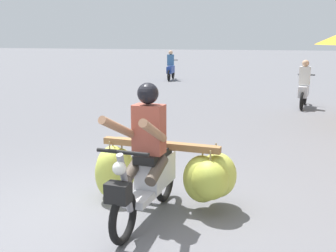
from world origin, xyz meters
TOP-DOWN VIEW (x-y plane):
  - ground_plane at (0.00, 0.00)m, footprint 120.00×120.00m
  - motorbike_main_loaded at (0.69, 0.66)m, footprint 1.87×1.76m
  - motorbike_distant_ahead_left at (-2.95, 15.54)m, footprint 0.50×1.62m
  - motorbike_distant_ahead_right at (2.75, 8.87)m, footprint 0.51×1.62m

SIDE VIEW (x-z plane):
  - ground_plane at x=0.00m, z-range 0.00..0.00m
  - motorbike_main_loaded at x=0.69m, z-range -0.31..1.27m
  - motorbike_distant_ahead_left at x=-2.95m, z-range -0.13..1.27m
  - motorbike_distant_ahead_right at x=2.75m, z-range -0.13..1.27m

